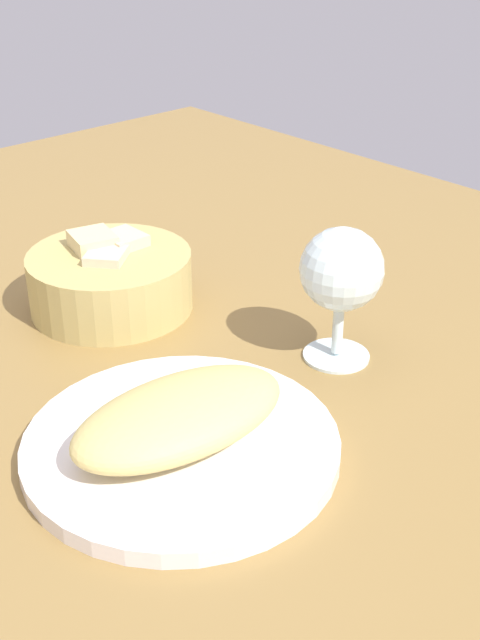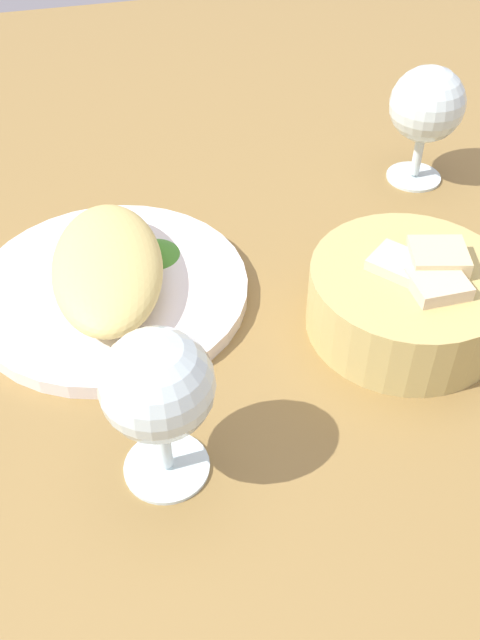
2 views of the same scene
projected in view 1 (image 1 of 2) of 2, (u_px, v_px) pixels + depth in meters
The scene contains 6 objects.
ground_plane at pixel (80, 409), 70.90cm from camera, with size 140.00×140.00×2.00cm, color olive.
plate at pixel (181, 446), 63.68cm from camera, with size 24.43×24.43×1.40cm, color white.
omelette at pixel (180, 416), 62.36cm from camera, with size 17.87×9.57×4.12cm, color #D8C16F.
lettuce_garnish at pixel (112, 420), 63.92cm from camera, with size 4.78×4.78×1.71cm, color #43882B.
bread_basket at pixel (110, 278), 83.84cm from camera, with size 16.49×16.49×7.56cm.
wine_glass_near at pixel (341, 274), 72.53cm from camera, with size 7.49×7.49×12.70cm.
Camera 1 is at (-29.43, -52.49, 39.67)cm, focal length 46.56 mm.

